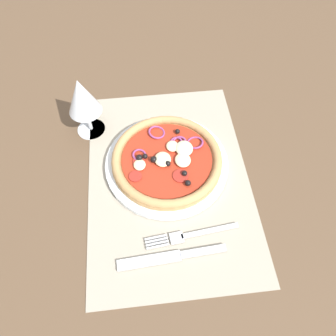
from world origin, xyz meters
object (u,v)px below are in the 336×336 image
Objects in this scene: fork at (187,236)px; wine_glass at (82,98)px; plate at (166,164)px; knife at (171,257)px; pizza at (166,159)px.

fork is 1.21× the size of wine_glass.
plate is at bearing -88.37° from fork.
knife reaches higher than fork.
knife is (-20.24, 1.30, -0.30)cm from plate.
pizza reaches higher than knife.
fork is 35.41cm from wine_glass.
pizza reaches higher than plate.
plate is 1.76× the size of wine_glass.
fork is 0.90× the size of knife.
knife is at bearing 176.17° from pizza.
plate is at bearing -96.92° from knife.
wine_glass reaches higher than pizza.
pizza is 20.43cm from knife.
plate is 20.29cm from knife.
fork is at bearing -147.32° from wine_glass.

